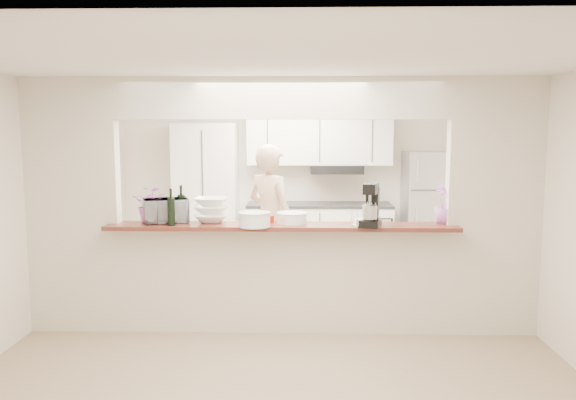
{
  "coord_description": "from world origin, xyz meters",
  "views": [
    {
      "loc": [
        0.2,
        -5.42,
        1.99
      ],
      "look_at": [
        0.06,
        0.3,
        1.29
      ],
      "focal_mm": 35.0,
      "sensor_mm": 36.0,
      "label": 1
    }
  ],
  "objects_px": {
    "person": "(271,221)",
    "stand_mixer": "(371,207)",
    "refrigerator": "(430,211)",
    "toaster_oven": "(166,210)"
  },
  "relations": [
    {
      "from": "refrigerator",
      "to": "toaster_oven",
      "type": "distance_m",
      "value": 4.14
    },
    {
      "from": "toaster_oven",
      "to": "stand_mixer",
      "type": "distance_m",
      "value": 2.01
    },
    {
      "from": "refrigerator",
      "to": "person",
      "type": "relative_size",
      "value": 0.93
    },
    {
      "from": "toaster_oven",
      "to": "stand_mixer",
      "type": "xyz_separation_m",
      "value": [
        2.0,
        -0.19,
        0.07
      ]
    },
    {
      "from": "toaster_oven",
      "to": "person",
      "type": "bearing_deg",
      "value": 30.29
    },
    {
      "from": "refrigerator",
      "to": "toaster_oven",
      "type": "bearing_deg",
      "value": -140.91
    },
    {
      "from": "person",
      "to": "stand_mixer",
      "type": "bearing_deg",
      "value": 167.11
    },
    {
      "from": "toaster_oven",
      "to": "person",
      "type": "distance_m",
      "value": 1.56
    },
    {
      "from": "refrigerator",
      "to": "stand_mixer",
      "type": "distance_m",
      "value": 3.06
    },
    {
      "from": "refrigerator",
      "to": "person",
      "type": "bearing_deg",
      "value": -147.45
    }
  ]
}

